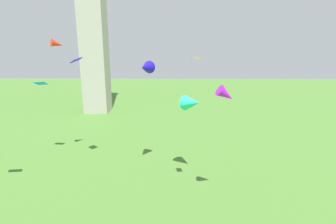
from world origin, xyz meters
TOP-DOWN VIEW (x-y plane):
  - kite_flying_1 at (3.23, 23.92)m, footprint 2.59×2.74m
  - kite_flying_2 at (-11.41, 28.37)m, footprint 1.66×1.59m
  - kite_flying_3 at (-1.34, 24.89)m, footprint 1.81×2.14m
  - kite_flying_4 at (-8.73, 26.41)m, footprint 1.52×1.62m
  - kite_flying_5 at (5.34, 18.78)m, footprint 1.75×1.17m
  - kite_flying_6 at (3.03, 19.52)m, footprint 0.73×0.94m
  - kite_flying_7 at (-14.15, 29.05)m, footprint 1.51×1.09m

SIDE VIEW (x-z plane):
  - kite_flying_1 at x=3.23m, z-range 7.13..8.96m
  - kite_flying_7 at x=-14.15m, z-range 9.01..9.59m
  - kite_flying_5 at x=5.34m, z-range 8.99..10.51m
  - kite_flying_3 at x=-1.34m, z-range 10.74..12.06m
  - kite_flying_4 at x=-8.73m, z-range 11.70..12.38m
  - kite_flying_6 at x=3.03m, z-range 12.39..12.53m
  - kite_flying_2 at x=-11.41m, z-range 13.14..14.31m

